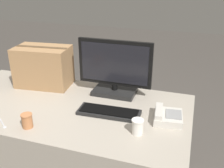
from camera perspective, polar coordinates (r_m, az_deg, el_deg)
name	(u,v)px	position (r m, az deg, el deg)	size (l,w,h in m)	color
office_desk	(66,145)	(2.11, -9.89, -13.00)	(1.80, 0.90, 0.71)	#A89E8E
monitor	(115,71)	(1.98, 0.57, 2.87)	(0.57, 0.21, 0.43)	black
keyboard	(109,112)	(1.77, -0.66, -6.12)	(0.43, 0.17, 0.03)	black
desk_phone	(167,116)	(1.73, 11.92, -6.93)	(0.20, 0.21, 0.08)	beige
paper_cup_left	(27,121)	(1.70, -18.00, -7.60)	(0.07, 0.07, 0.09)	#BC7547
paper_cup_right	(138,127)	(1.56, 5.59, -9.22)	(0.07, 0.07, 0.09)	white
spoon	(3,125)	(1.79, -22.58, -8.22)	(0.12, 0.10, 0.00)	silver
cardboard_box	(43,66)	(2.22, -14.70, 3.72)	(0.46, 0.31, 0.33)	#9E754C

